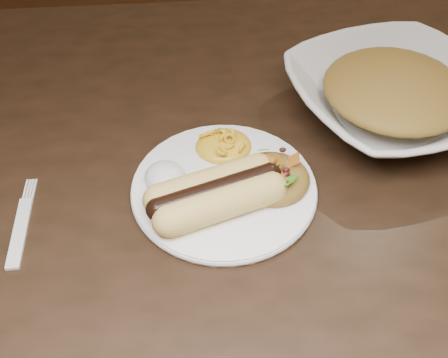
{
  "coord_description": "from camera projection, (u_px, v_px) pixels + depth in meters",
  "views": [
    {
      "loc": [
        0.01,
        -0.46,
        1.22
      ],
      "look_at": [
        0.05,
        -0.03,
        0.77
      ],
      "focal_mm": 42.0,
      "sensor_mm": 36.0,
      "label": 1
    }
  ],
  "objects": [
    {
      "name": "table",
      "position": [
        189.0,
        223.0,
        0.72
      ],
      "size": [
        1.6,
        0.9,
        0.75
      ],
      "color": "black",
      "rests_on": "floor"
    },
    {
      "name": "plate",
      "position": [
        224.0,
        188.0,
        0.64
      ],
      "size": [
        0.27,
        0.27,
        0.01
      ],
      "primitive_type": "cylinder",
      "rotation": [
        0.0,
        0.0,
        -0.25
      ],
      "color": "white",
      "rests_on": "table"
    },
    {
      "name": "bowl_filling",
      "position": [
        395.0,
        88.0,
        0.7
      ],
      "size": [
        0.25,
        0.25,
        0.05
      ],
      "primitive_type": "ellipsoid",
      "rotation": [
        0.0,
        0.0,
        -0.4
      ],
      "color": "#BF4B29",
      "rests_on": "serving_bowl"
    },
    {
      "name": "sour_cream",
      "position": [
        164.0,
        173.0,
        0.62
      ],
      "size": [
        0.06,
        0.06,
        0.03
      ],
      "primitive_type": "ellipsoid",
      "rotation": [
        0.0,
        0.0,
        0.31
      ],
      "color": "white",
      "rests_on": "plate"
    },
    {
      "name": "serving_bowl",
      "position": [
        392.0,
        98.0,
        0.71
      ],
      "size": [
        0.34,
        0.34,
        0.07
      ],
      "primitive_type": "imported",
      "rotation": [
        0.0,
        0.0,
        0.29
      ],
      "color": "silver",
      "rests_on": "table"
    },
    {
      "name": "fork",
      "position": [
        20.0,
        232.0,
        0.59
      ],
      "size": [
        0.02,
        0.13,
        0.0
      ],
      "primitive_type": "cube",
      "rotation": [
        0.0,
        0.0,
        0.02
      ],
      "color": "silver",
      "rests_on": "table"
    },
    {
      "name": "taco_salad",
      "position": [
        272.0,
        173.0,
        0.62
      ],
      "size": [
        0.09,
        0.09,
        0.04
      ],
      "rotation": [
        0.0,
        0.0,
        -0.03
      ],
      "color": "#BF4B29",
      "rests_on": "plate"
    },
    {
      "name": "hotdog",
      "position": [
        216.0,
        193.0,
        0.59
      ],
      "size": [
        0.14,
        0.11,
        0.04
      ],
      "rotation": [
        0.0,
        0.0,
        0.32
      ],
      "color": "#FBCE78",
      "rests_on": "plate"
    },
    {
      "name": "mac_and_cheese",
      "position": [
        224.0,
        140.0,
        0.67
      ],
      "size": [
        0.07,
        0.07,
        0.03
      ],
      "primitive_type": "ellipsoid",
      "rotation": [
        0.0,
        0.0,
        0.01
      ],
      "color": "gold",
      "rests_on": "plate"
    }
  ]
}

